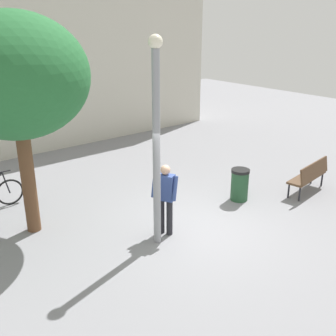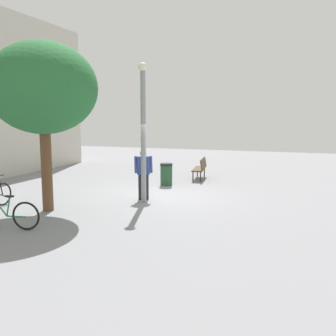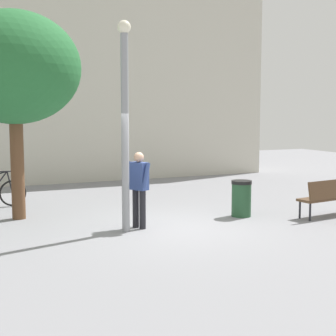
% 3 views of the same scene
% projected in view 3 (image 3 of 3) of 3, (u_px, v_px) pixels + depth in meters
% --- Properties ---
extents(ground_plane, '(36.00, 36.00, 0.00)m').
position_uv_depth(ground_plane, '(169.00, 227.00, 11.07)').
color(ground_plane, gray).
extents(building_facade, '(15.13, 2.00, 7.41)m').
position_uv_depth(building_facade, '(74.00, 80.00, 18.60)').
color(building_facade, beige).
rests_on(building_facade, ground_plane).
extents(lamppost, '(0.28, 0.28, 4.39)m').
position_uv_depth(lamppost, '(125.00, 117.00, 10.44)').
color(lamppost, gray).
rests_on(lamppost, ground_plane).
extents(person_by_lamppost, '(0.48, 0.63, 1.67)m').
position_uv_depth(person_by_lamppost, '(139.00, 185.00, 10.90)').
color(person_by_lamppost, '#232328').
rests_on(person_by_lamppost, ground_plane).
extents(park_bench, '(1.65, 0.69, 0.92)m').
position_uv_depth(park_bench, '(329.00, 195.00, 12.12)').
color(park_bench, '#513823').
rests_on(park_bench, ground_plane).
extents(plaza_tree, '(3.07, 3.07, 4.85)m').
position_uv_depth(plaza_tree, '(14.00, 69.00, 11.59)').
color(plaza_tree, brown).
rests_on(plaza_tree, ground_plane).
extents(trash_bin, '(0.49, 0.49, 0.88)m').
position_uv_depth(trash_bin, '(241.00, 198.00, 12.21)').
color(trash_bin, '#234C2D').
rests_on(trash_bin, ground_plane).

